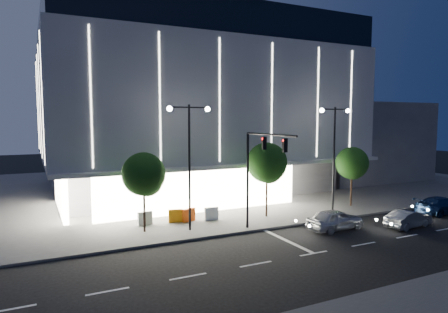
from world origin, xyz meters
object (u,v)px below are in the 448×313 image
tree_mid (267,165)px  barrier_a (189,215)px  car_third (443,205)px  barrier_c (176,216)px  street_lamp_west (189,148)px  barrier_d (211,214)px  tree_right (352,165)px  car_lead (335,220)px  street_lamp_east (334,143)px  tree_left (144,177)px  traffic_mast (258,163)px  barrier_b (145,218)px  car_second (408,219)px

tree_mid → barrier_a: bearing=169.2°
car_third → barrier_c: bearing=75.8°
street_lamp_west → barrier_d: size_ratio=8.18×
tree_right → car_lead: tree_right is taller
barrier_a → barrier_c: (-0.99, 0.21, 0.00)m
street_lamp_east → tree_left: street_lamp_east is taller
tree_mid → car_third: size_ratio=1.22×
street_lamp_west → barrier_c: (-0.21, 2.43, -5.31)m
tree_mid → car_third: tree_mid is taller
tree_left → barrier_d: 6.50m
street_lamp_west → street_lamp_east: bearing=0.0°
street_lamp_west → barrier_a: 5.80m
car_lead → barrier_d: (-7.14, 5.99, -0.11)m
street_lamp_east → tree_left: (-15.97, 1.02, -1.92)m
tree_left → barrier_d: (5.48, 0.86, -3.38)m
traffic_mast → tree_left: bearing=152.2°
car_lead → car_third: car_lead is taller
street_lamp_west → car_third: 22.18m
traffic_mast → barrier_b: traffic_mast is taller
tree_left → barrier_c: bearing=27.1°
barrier_c → traffic_mast: bearing=-38.5°
tree_mid → barrier_d: size_ratio=5.59×
barrier_a → barrier_d: (1.73, -0.34, 0.00)m
street_lamp_east → car_second: street_lamp_east is taller
barrier_a → barrier_d: size_ratio=1.00×
car_third → barrier_a: car_third is taller
tree_left → car_second: bearing=-21.4°
tree_left → tree_right: size_ratio=1.04×
barrier_d → barrier_a: bearing=174.7°
traffic_mast → barrier_d: (-1.49, 4.54, -4.38)m
tree_left → tree_mid: bearing=0.0°
street_lamp_west → tree_right: 16.19m
barrier_a → barrier_b: bearing=153.9°
car_second → barrier_d: (-12.43, 7.87, -0.01)m
car_lead → barrier_d: car_lead is taller
tree_right → car_third: size_ratio=1.10×
car_lead → barrier_d: 9.32m
tree_left → tree_mid: size_ratio=0.93×
street_lamp_west → car_second: street_lamp_west is taller
tree_right → barrier_a: 15.63m
car_second → traffic_mast: bearing=66.8°
traffic_mast → street_lamp_west: (-4.00, 2.66, 0.93)m
car_lead → barrier_a: (-8.87, 6.33, -0.11)m
barrier_c → tree_right: bearing=6.9°
tree_right → street_lamp_west: bearing=-176.4°
tree_left → car_third: size_ratio=1.14×
barrier_b → barrier_a: bearing=-16.6°
barrier_a → barrier_d: 1.77m
tree_left → car_lead: size_ratio=1.28×
traffic_mast → barrier_d: bearing=108.2°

